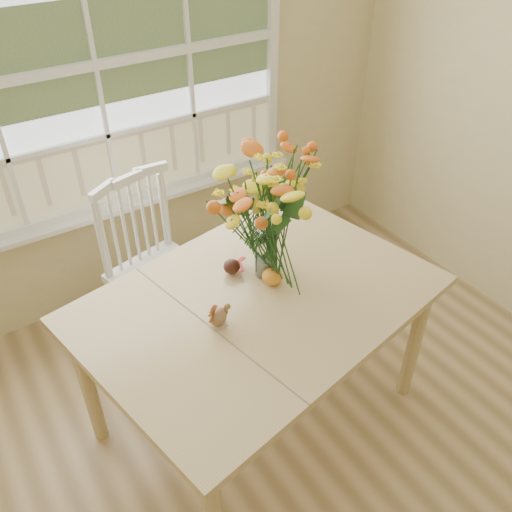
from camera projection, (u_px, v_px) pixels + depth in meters
wall_back at (99, 100)px, 2.99m from camera, size 4.00×0.02×2.70m
window at (96, 68)px, 2.85m from camera, size 2.42×0.12×1.74m
dining_table at (258, 312)px, 2.51m from camera, size 1.75×1.40×0.84m
windsor_chair at (150, 258)px, 3.09m from camera, size 0.59×0.57×1.06m
flower_vase at (266, 210)px, 2.38m from camera, size 0.50×0.50×0.59m
pumpkin at (272, 277)px, 2.51m from camera, size 0.10×0.10×0.08m
turkey_figurine at (218, 317)px, 2.29m from camera, size 0.11×0.10×0.12m
dark_gourd at (232, 267)px, 2.57m from camera, size 0.13×0.12×0.07m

